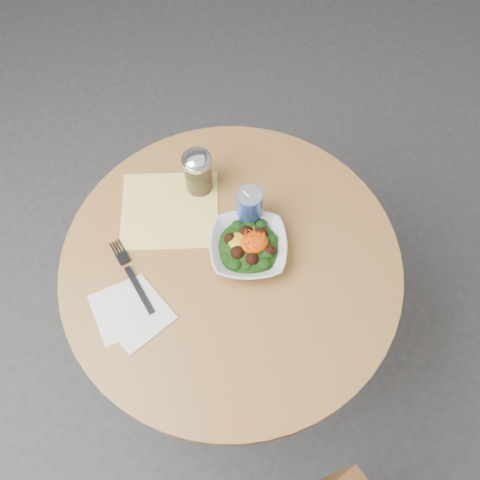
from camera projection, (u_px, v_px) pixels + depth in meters
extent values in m
plane|color=#323234|center=(234.00, 343.00, 2.07)|extent=(6.00, 6.00, 0.00)
cylinder|color=black|center=(234.00, 342.00, 2.05)|extent=(0.52, 0.52, 0.03)
cylinder|color=black|center=(233.00, 312.00, 1.75)|extent=(0.10, 0.10, 0.71)
cylinder|color=#B78242|center=(231.00, 265.00, 1.42)|extent=(0.90, 0.90, 0.04)
cube|color=yellow|center=(170.00, 210.00, 1.47)|extent=(0.32, 0.31, 0.00)
cube|color=white|center=(124.00, 310.00, 1.34)|extent=(0.16, 0.16, 0.00)
cube|color=white|center=(137.00, 315.00, 1.33)|extent=(0.19, 0.19, 0.00)
imported|color=silver|center=(248.00, 247.00, 1.39)|extent=(0.25, 0.25, 0.05)
ellipsoid|color=black|center=(248.00, 248.00, 1.39)|extent=(0.16, 0.16, 0.06)
ellipsoid|color=gold|center=(238.00, 241.00, 1.37)|extent=(0.05, 0.05, 0.02)
ellipsoid|color=#EF5205|center=(254.00, 242.00, 1.37)|extent=(0.07, 0.06, 0.03)
cube|color=black|center=(139.00, 290.00, 1.36)|extent=(0.05, 0.15, 0.00)
cube|color=black|center=(120.00, 253.00, 1.40)|extent=(0.05, 0.08, 0.00)
cylinder|color=silver|center=(198.00, 174.00, 1.45)|extent=(0.08, 0.08, 0.11)
cylinder|color=#9B8948|center=(199.00, 179.00, 1.48)|extent=(0.06, 0.06, 0.06)
cylinder|color=silver|center=(197.00, 160.00, 1.40)|extent=(0.08, 0.08, 0.01)
ellipsoid|color=silver|center=(196.00, 159.00, 1.39)|extent=(0.08, 0.08, 0.03)
cylinder|color=navy|center=(250.00, 208.00, 1.40)|extent=(0.07, 0.07, 0.13)
cylinder|color=silver|center=(250.00, 194.00, 1.34)|extent=(0.06, 0.06, 0.00)
cube|color=silver|center=(248.00, 192.00, 1.34)|extent=(0.02, 0.02, 0.00)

